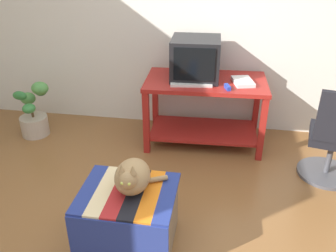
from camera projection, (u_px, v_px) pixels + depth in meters
ground_plane at (140, 247)px, 2.60m from camera, size 14.00×14.00×0.00m
back_wall at (180, 10)px, 3.79m from camera, size 8.00×0.10×2.60m
desk at (205, 101)px, 3.73m from camera, size 1.23×0.71×0.70m
tv_monitor at (195, 59)px, 3.59m from camera, size 0.49×0.48×0.40m
keyboard at (191, 84)px, 3.50m from camera, size 0.42×0.20×0.02m
book at (243, 82)px, 3.53m from camera, size 0.24×0.30×0.04m
ottoman_with_blanket at (129, 217)px, 2.55m from camera, size 0.65×0.56×0.45m
cat at (132, 177)px, 2.41m from camera, size 0.34×0.35×0.27m
potted_plant at (34, 115)px, 3.99m from camera, size 0.40×0.36×0.63m
office_chair at (334, 141)px, 3.17m from camera, size 0.52×0.52×0.89m
stapler at (227, 87)px, 3.40m from camera, size 0.07×0.12×0.04m
pen at (244, 80)px, 3.62m from camera, size 0.09×0.12×0.01m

